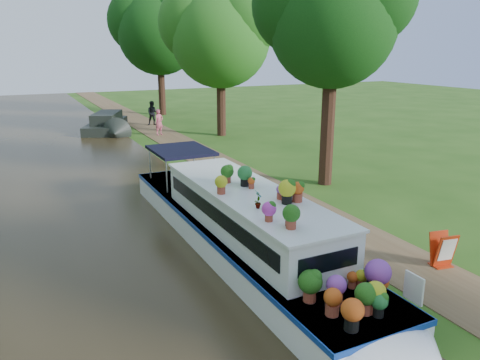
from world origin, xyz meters
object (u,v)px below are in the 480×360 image
object	(u,v)px
second_boat	(107,124)
pedestrian_dark	(153,113)
plant_boat	(247,228)
pedestrian_pink	(159,122)
sandwich_board	(443,251)

from	to	relation	value
second_boat	pedestrian_dark	bearing A→B (deg)	39.63
plant_boat	second_boat	world-z (taller)	plant_boat
plant_boat	pedestrian_pink	xyz separation A→B (m)	(3.20, 18.64, -0.01)
second_boat	plant_boat	bearing A→B (deg)	-67.60
sandwich_board	second_boat	bearing A→B (deg)	108.27
second_boat	pedestrian_pink	xyz separation A→B (m)	(2.70, -3.02, 0.34)
plant_boat	pedestrian_pink	distance (m)	18.91
plant_boat	pedestrian_dark	distance (m)	22.98
plant_boat	pedestrian_pink	world-z (taller)	plant_boat
plant_boat	pedestrian_dark	world-z (taller)	plant_boat
plant_boat	pedestrian_dark	bearing A→B (deg)	80.13
sandwich_board	pedestrian_dark	xyz separation A→B (m)	(-0.25, 25.28, 0.46)
pedestrian_dark	plant_boat	bearing A→B (deg)	-85.87
pedestrian_pink	sandwich_board	bearing A→B (deg)	-110.53
plant_boat	second_boat	distance (m)	21.67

